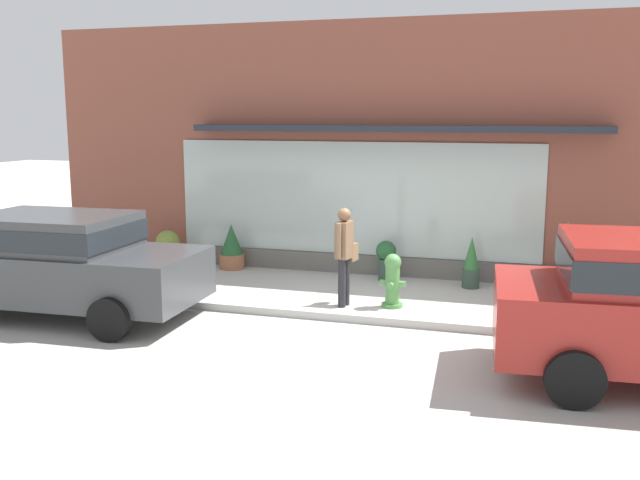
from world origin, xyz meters
The scene contains 11 objects.
ground_plane centered at (0.00, 0.00, 0.00)m, with size 60.00×60.00×0.00m, color #B2AFA8.
curb_strip centered at (0.00, -0.20, 0.06)m, with size 14.00×0.24×0.12m, color #B2B2AD.
storefront centered at (-0.01, 3.18, 2.31)m, with size 14.00×0.81×4.72m.
fire_hydrant centered at (0.50, 0.75, 0.43)m, with size 0.40×0.37×0.85m.
pedestrian_with_handbag centered at (-0.24, 0.60, 0.90)m, with size 0.26×0.64×1.57m.
parked_car_dark_gray centered at (-4.13, -1.21, 0.87)m, with size 4.12×2.11×1.54m.
potted_plant_trailing_edge centered at (-3.09, 2.64, 0.42)m, with size 0.49×0.49×0.88m.
potted_plant_by_entrance centered at (0.03, 2.51, 0.42)m, with size 0.37×0.37×0.74m.
potted_plant_window_center centered at (1.56, 2.41, 0.43)m, with size 0.31×0.31×0.91m.
potted_plant_near_hydrant centered at (3.13, 2.48, 0.60)m, with size 0.41×0.41×1.25m.
potted_plant_corner_tall centered at (-4.42, 2.49, 0.35)m, with size 0.50×0.50×0.72m.
Camera 1 is at (2.63, -10.08, 3.00)m, focal length 40.22 mm.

